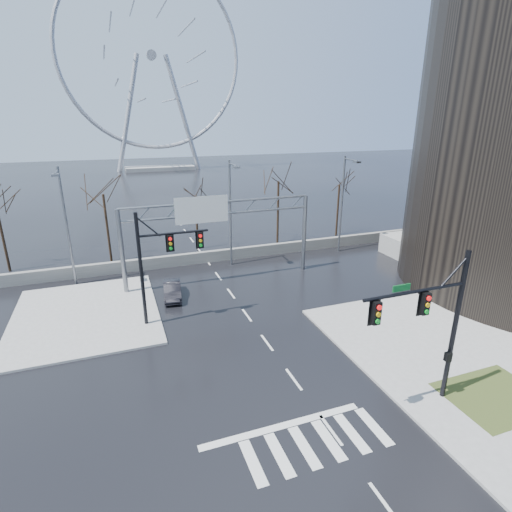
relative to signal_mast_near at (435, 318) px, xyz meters
name	(u,v)px	position (x,y,z in m)	size (l,w,h in m)	color
ground	(294,379)	(-5.14, 4.04, -4.87)	(260.00, 260.00, 0.00)	black
sidewalk_right_ext	(415,329)	(4.86, 6.04, -4.80)	(12.00, 10.00, 0.15)	gray
sidewalk_far	(86,314)	(-16.14, 16.04, -4.80)	(10.00, 12.00, 0.15)	gray
grass_strip	(495,396)	(3.86, -0.96, -4.72)	(5.00, 4.00, 0.02)	#2A3717
barrier_wall	(208,257)	(-5.14, 24.04, -4.32)	(52.00, 0.50, 1.10)	slate
signal_mast_near	(435,318)	(0.00, 0.00, 0.00)	(5.52, 0.41, 8.00)	black
signal_mast_far	(158,258)	(-11.01, 13.00, -0.04)	(4.72, 0.41, 8.00)	black
sign_gantry	(215,224)	(-5.52, 19.00, 0.31)	(16.36, 0.40, 7.60)	slate
streetlight_left	(65,219)	(-17.14, 22.20, 1.01)	(0.50, 2.55, 10.00)	slate
streetlight_mid	(231,206)	(-3.14, 22.20, 1.01)	(0.50, 2.55, 10.00)	slate
streetlight_right	(344,197)	(8.86, 22.20, 1.01)	(0.50, 2.55, 10.00)	slate
tree_left	(104,202)	(-14.14, 27.54, 1.10)	(3.75, 3.75, 7.50)	black
tree_center	(196,202)	(-5.14, 28.54, 0.30)	(3.25, 3.25, 6.50)	black
tree_right	(278,189)	(3.86, 27.54, 1.34)	(3.90, 3.90, 7.80)	black
tree_far_right	(339,191)	(11.86, 28.04, 0.54)	(3.40, 3.40, 6.80)	black
ferris_wheel	(152,63)	(-0.14, 99.04, 21.26)	(45.00, 6.00, 50.91)	gray
car	(172,290)	(-9.72, 16.96, -4.25)	(1.32, 3.80, 1.25)	black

